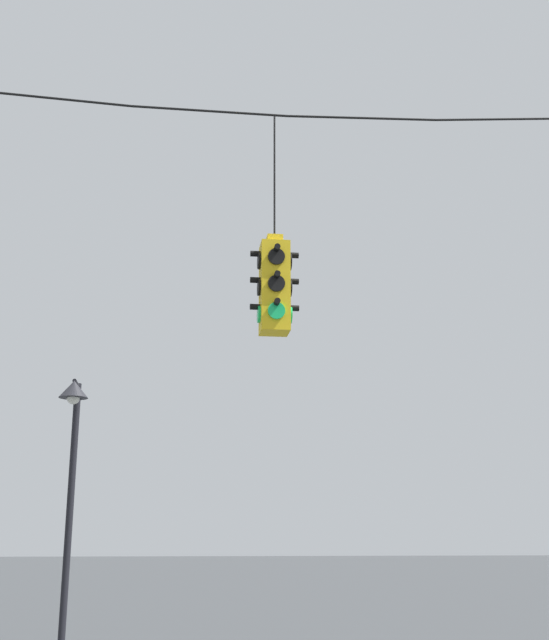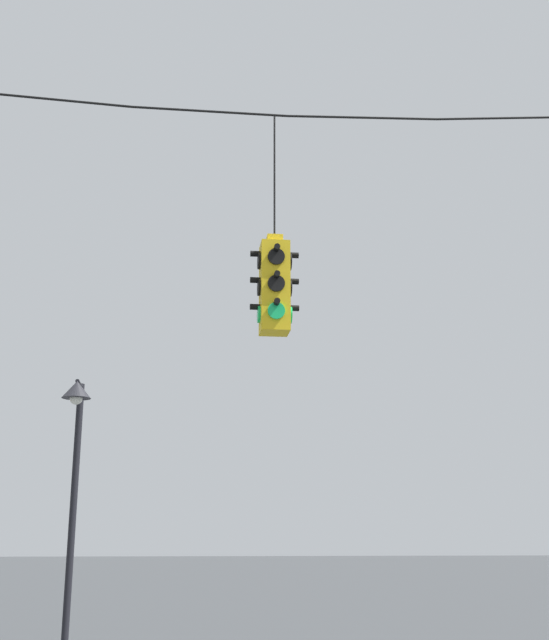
% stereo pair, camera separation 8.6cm
% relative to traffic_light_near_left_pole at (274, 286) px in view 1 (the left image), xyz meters
% --- Properties ---
extents(span_wire, '(13.59, 0.03, 0.51)m').
position_rel_traffic_light_near_left_pole_xyz_m(span_wire, '(-0.81, 0.00, 2.42)').
color(span_wire, black).
extents(traffic_light_near_left_pole, '(0.58, 0.58, 2.83)m').
position_rel_traffic_light_near_left_pole_xyz_m(traffic_light_near_left_pole, '(0.00, 0.00, 0.00)').
color(traffic_light_near_left_pole, yellow).
extents(street_lamp, '(0.49, 0.85, 4.77)m').
position_rel_traffic_light_near_left_pole_xyz_m(street_lamp, '(-2.84, 4.97, -1.43)').
color(street_lamp, black).
rests_on(street_lamp, ground_plane).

